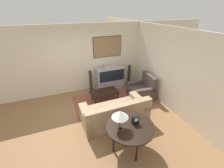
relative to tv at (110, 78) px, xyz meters
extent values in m
plane|color=#8E6642|center=(-1.19, -1.77, -0.49)|extent=(12.00, 12.00, 0.00)
cube|color=beige|center=(-1.19, 0.36, 0.86)|extent=(12.00, 0.06, 2.70)
cube|color=#4C381E|center=(0.00, 0.31, 1.27)|extent=(1.21, 0.03, 0.83)
cube|color=#93704C|center=(0.00, 0.29, 1.27)|extent=(1.16, 0.01, 0.78)
cube|color=beige|center=(1.44, -1.77, 0.86)|extent=(0.06, 12.00, 2.70)
cube|color=brown|center=(-0.57, -0.92, -0.49)|extent=(2.28, 1.60, 0.01)
cube|color=#9E9EA3|center=(0.00, 0.00, -0.28)|extent=(1.19, 0.46, 0.43)
cube|color=#9E9EA3|center=(0.00, 0.00, 0.20)|extent=(1.19, 0.46, 0.53)
cube|color=black|center=(0.00, -0.23, 0.20)|extent=(1.07, 0.01, 0.47)
cube|color=#9E9EA3|center=(0.00, 0.00, 0.51)|extent=(0.54, 0.26, 0.09)
cube|color=#9E8466|center=(-0.63, -2.02, -0.28)|extent=(2.02, 1.02, 0.44)
cube|color=#9E8466|center=(-0.62, -2.39, 0.14)|extent=(2.01, 0.27, 0.39)
cube|color=#9E8466|center=(0.25, -2.00, -0.20)|extent=(0.26, 0.98, 0.60)
cube|color=#9E8466|center=(-1.51, -2.04, -0.20)|extent=(0.26, 0.98, 0.60)
cube|color=#715F49|center=(-0.17, -2.25, 0.11)|extent=(0.36, 0.13, 0.34)
cube|color=#715F49|center=(-1.07, -2.27, 0.11)|extent=(0.36, 0.13, 0.34)
cube|color=#473D38|center=(0.83, -1.15, -0.28)|extent=(0.91, 0.91, 0.42)
cube|color=#473D38|center=(1.16, -1.18, 0.19)|extent=(0.25, 0.86, 0.52)
cube|color=#473D38|center=(0.86, -0.81, -0.21)|extent=(0.85, 0.23, 0.56)
cube|color=#473D38|center=(0.80, -1.49, -0.21)|extent=(0.85, 0.23, 0.56)
cube|color=black|center=(-0.56, -0.89, -0.08)|extent=(0.97, 0.57, 0.04)
cylinder|color=black|center=(-0.99, -1.12, -0.30)|extent=(0.04, 0.04, 0.39)
cylinder|color=black|center=(-0.13, -1.12, -0.30)|extent=(0.04, 0.04, 0.39)
cylinder|color=black|center=(-0.99, -0.65, -0.30)|extent=(0.04, 0.04, 0.39)
cylinder|color=black|center=(-0.13, -0.65, -0.30)|extent=(0.04, 0.04, 0.39)
cylinder|color=black|center=(-0.69, -3.14, 0.23)|extent=(1.13, 1.13, 0.04)
cube|color=black|center=(-0.69, -3.14, 0.17)|extent=(0.96, 0.45, 0.08)
cylinder|color=black|center=(-1.09, -3.09, -0.14)|extent=(0.05, 0.05, 0.71)
cylinder|color=black|center=(-0.30, -3.09, -0.14)|extent=(0.05, 0.05, 0.71)
cylinder|color=black|center=(-0.69, -3.51, -0.14)|extent=(0.05, 0.05, 0.71)
cylinder|color=black|center=(-0.95, -3.11, 0.27)|extent=(0.11, 0.11, 0.02)
cylinder|color=black|center=(-0.95, -3.11, 0.49)|extent=(0.02, 0.02, 0.41)
cone|color=white|center=(-0.95, -3.11, 0.64)|extent=(0.37, 0.37, 0.16)
cube|color=black|center=(-0.55, -3.11, 0.36)|extent=(0.16, 0.09, 0.20)
cylinder|color=white|center=(-0.55, -3.16, 0.39)|extent=(0.10, 0.01, 0.10)
cube|color=black|center=(-0.74, -0.87, -0.05)|extent=(0.10, 0.17, 0.02)
cylinder|color=black|center=(-0.87, -0.06, -0.48)|extent=(0.21, 0.21, 0.02)
cylinder|color=#2D2D2D|center=(-0.87, -0.06, -0.01)|extent=(0.13, 0.13, 0.98)
cylinder|color=black|center=(0.87, -0.06, -0.48)|extent=(0.21, 0.21, 0.02)
cylinder|color=#2D2D2D|center=(0.87, -0.06, -0.01)|extent=(0.13, 0.13, 0.98)
camera|label=1|loc=(-2.06, -5.46, 2.71)|focal=24.00mm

